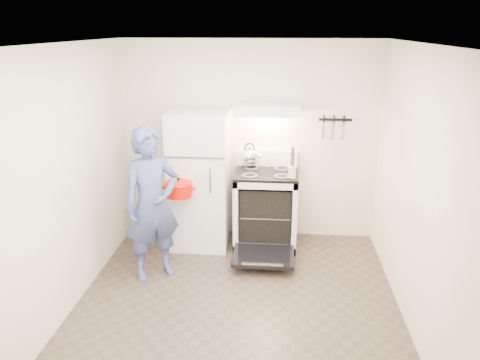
% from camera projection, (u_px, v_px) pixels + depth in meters
% --- Properties ---
extents(floor, '(3.60, 3.60, 0.00)m').
position_uv_depth(floor, '(236.00, 309.00, 4.59)').
color(floor, '#493A31').
rests_on(floor, ground).
extents(back_wall, '(3.20, 0.02, 2.50)m').
position_uv_depth(back_wall, '(250.00, 141.00, 5.90)').
color(back_wall, '#ECE4CA').
rests_on(back_wall, ground).
extents(refrigerator, '(0.70, 0.70, 1.70)m').
position_uv_depth(refrigerator, '(200.00, 179.00, 5.74)').
color(refrigerator, silver).
rests_on(refrigerator, floor).
extents(stove_body, '(0.76, 0.65, 0.92)m').
position_uv_depth(stove_body, '(266.00, 210.00, 5.82)').
color(stove_body, silver).
rests_on(stove_body, floor).
extents(cooktop, '(0.76, 0.65, 0.03)m').
position_uv_depth(cooktop, '(266.00, 173.00, 5.67)').
color(cooktop, black).
rests_on(cooktop, stove_body).
extents(backsplash, '(0.76, 0.07, 0.20)m').
position_uv_depth(backsplash, '(267.00, 158.00, 5.90)').
color(backsplash, silver).
rests_on(backsplash, cooktop).
extents(oven_door, '(0.70, 0.54, 0.04)m').
position_uv_depth(oven_door, '(263.00, 256.00, 5.36)').
color(oven_door, black).
rests_on(oven_door, floor).
extents(oven_rack, '(0.60, 0.52, 0.01)m').
position_uv_depth(oven_rack, '(266.00, 211.00, 5.83)').
color(oven_rack, gray).
rests_on(oven_rack, stove_body).
extents(range_hood, '(0.76, 0.50, 0.12)m').
position_uv_depth(range_hood, '(268.00, 109.00, 5.50)').
color(range_hood, silver).
rests_on(range_hood, back_wall).
extents(knife_strip, '(0.40, 0.02, 0.03)m').
position_uv_depth(knife_strip, '(335.00, 120.00, 5.70)').
color(knife_strip, black).
rests_on(knife_strip, back_wall).
extents(pizza_stone, '(0.32, 0.32, 0.02)m').
position_uv_depth(pizza_stone, '(264.00, 211.00, 5.79)').
color(pizza_stone, '#8B6849').
rests_on(pizza_stone, oven_rack).
extents(tea_kettle, '(0.25, 0.21, 0.30)m').
position_uv_depth(tea_kettle, '(249.00, 155.00, 5.84)').
color(tea_kettle, silver).
rests_on(tea_kettle, cooktop).
extents(utensil_jar, '(0.09, 0.09, 0.13)m').
position_uv_depth(utensil_jar, '(292.00, 172.00, 5.36)').
color(utensil_jar, silver).
rests_on(utensil_jar, cooktop).
extents(person, '(0.73, 0.68, 1.67)m').
position_uv_depth(person, '(152.00, 205.00, 4.95)').
color(person, navy).
rests_on(person, floor).
extents(dutch_oven, '(0.38, 0.31, 0.25)m').
position_uv_depth(dutch_oven, '(179.00, 190.00, 5.29)').
color(dutch_oven, red).
rests_on(dutch_oven, person).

